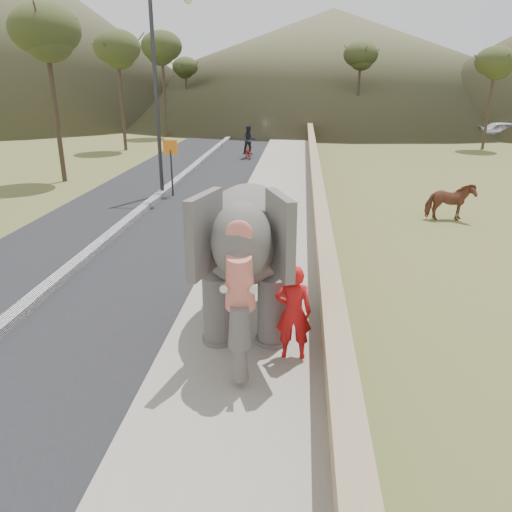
% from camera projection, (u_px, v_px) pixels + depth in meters
% --- Properties ---
extents(ground, '(160.00, 160.00, 0.00)m').
position_uv_depth(ground, '(248.00, 326.00, 10.44)').
color(ground, olive).
rests_on(ground, ground).
extents(road, '(7.00, 120.00, 0.03)m').
position_uv_depth(road, '(151.00, 204.00, 20.22)').
color(road, black).
rests_on(road, ground).
extents(median, '(0.35, 120.00, 0.22)m').
position_uv_depth(median, '(151.00, 202.00, 20.19)').
color(median, black).
rests_on(median, ground).
extents(walkway, '(3.00, 120.00, 0.15)m').
position_uv_depth(walkway, '(274.00, 206.00, 19.78)').
color(walkway, '#9E9687').
rests_on(walkway, ground).
extents(parapet, '(0.30, 120.00, 1.10)m').
position_uv_depth(parapet, '(317.00, 195.00, 19.48)').
color(parapet, tan).
rests_on(parapet, ground).
extents(lamppost, '(1.76, 0.36, 8.00)m').
position_uv_depth(lamppost, '(162.00, 77.00, 20.15)').
color(lamppost, '#2F2E33').
rests_on(lamppost, ground).
extents(signboard, '(0.60, 0.08, 2.40)m').
position_uv_depth(signboard, '(171.00, 158.00, 21.11)').
color(signboard, '#2D2D33').
rests_on(signboard, ground).
extents(cow, '(1.67, 0.84, 1.37)m').
position_uv_depth(cow, '(450.00, 202.00, 17.82)').
color(cow, brown).
rests_on(cow, ground).
extents(distant_car, '(4.25, 1.77, 1.44)m').
position_uv_depth(distant_car, '(506.00, 130.00, 40.63)').
color(distant_car, silver).
rests_on(distant_car, ground).
extents(hill_far, '(80.00, 80.00, 14.00)m').
position_uv_depth(hill_far, '(331.00, 61.00, 73.18)').
color(hill_far, brown).
rests_on(hill_far, ground).
extents(elephant_and_man, '(2.40, 4.19, 2.96)m').
position_uv_depth(elephant_and_man, '(249.00, 253.00, 9.90)').
color(elephant_and_man, slate).
rests_on(elephant_and_man, ground).
extents(motorcyclist, '(1.08, 1.63, 2.04)m').
position_uv_depth(motorcyclist, '(249.00, 145.00, 31.18)').
color(motorcyclist, maroon).
rests_on(motorcyclist, ground).
extents(trees, '(48.99, 41.73, 8.59)m').
position_uv_depth(trees, '(313.00, 91.00, 34.63)').
color(trees, '#473828').
rests_on(trees, ground).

